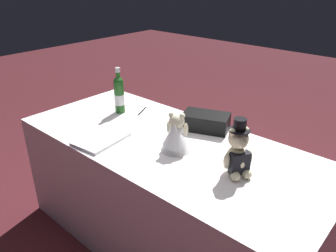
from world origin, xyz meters
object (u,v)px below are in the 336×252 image
(teddy_bear_bride, at_px, (176,135))
(teddy_bear_groom, at_px, (238,153))
(gift_case_black, at_px, (206,122))
(champagne_bottle, at_px, (119,94))
(signing_pen, at_px, (142,111))
(guestbook, at_px, (101,139))

(teddy_bear_bride, bearing_deg, teddy_bear_groom, -177.14)
(teddy_bear_groom, distance_m, gift_case_black, 0.52)
(gift_case_black, bearing_deg, teddy_bear_bride, 96.46)
(teddy_bear_groom, relative_size, champagne_bottle, 0.92)
(teddy_bear_bride, bearing_deg, champagne_bottle, -13.86)
(signing_pen, bearing_deg, gift_case_black, -172.25)
(gift_case_black, bearing_deg, champagne_bottle, 15.82)
(champagne_bottle, bearing_deg, teddy_bear_groom, 172.11)
(teddy_bear_groom, xyz_separation_m, gift_case_black, (0.41, -0.31, -0.07))
(champagne_bottle, bearing_deg, signing_pen, -136.41)
(champagne_bottle, relative_size, guestbook, 1.07)
(signing_pen, relative_size, guestbook, 0.49)
(gift_case_black, bearing_deg, guestbook, 55.46)
(teddy_bear_groom, distance_m, signing_pen, 0.94)
(champagne_bottle, bearing_deg, guestbook, 123.98)
(teddy_bear_groom, bearing_deg, teddy_bear_bride, 2.86)
(teddy_bear_groom, distance_m, champagne_bottle, 1.02)
(signing_pen, height_order, guestbook, guestbook)
(teddy_bear_groom, relative_size, guestbook, 0.98)
(teddy_bear_groom, xyz_separation_m, teddy_bear_bride, (0.37, 0.02, -0.02))
(champagne_bottle, relative_size, signing_pen, 2.19)
(champagne_bottle, height_order, guestbook, champagne_bottle)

